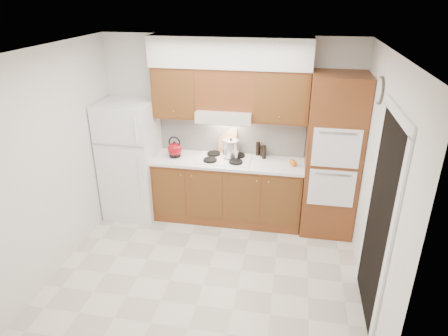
% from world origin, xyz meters
% --- Properties ---
extents(floor, '(3.60, 3.60, 0.00)m').
position_xyz_m(floor, '(0.00, 0.00, 0.00)').
color(floor, beige).
rests_on(floor, ground).
extents(ceiling, '(3.60, 3.60, 0.00)m').
position_xyz_m(ceiling, '(0.00, 0.00, 2.60)').
color(ceiling, white).
rests_on(ceiling, wall_back).
extents(wall_back, '(3.60, 0.02, 2.60)m').
position_xyz_m(wall_back, '(0.00, 1.50, 1.30)').
color(wall_back, silver).
rests_on(wall_back, floor).
extents(wall_left, '(0.02, 3.00, 2.60)m').
position_xyz_m(wall_left, '(-1.80, 0.00, 1.30)').
color(wall_left, silver).
rests_on(wall_left, floor).
extents(wall_right, '(0.02, 3.00, 2.60)m').
position_xyz_m(wall_right, '(1.80, 0.00, 1.30)').
color(wall_right, silver).
rests_on(wall_right, floor).
extents(fridge, '(0.75, 0.72, 1.72)m').
position_xyz_m(fridge, '(-1.41, 1.14, 0.86)').
color(fridge, white).
rests_on(fridge, floor).
extents(base_cabinets, '(2.11, 0.60, 0.90)m').
position_xyz_m(base_cabinets, '(0.02, 1.20, 0.45)').
color(base_cabinets, brown).
rests_on(base_cabinets, floor).
extents(countertop, '(2.13, 0.62, 0.04)m').
position_xyz_m(countertop, '(0.03, 1.19, 0.92)').
color(countertop, white).
rests_on(countertop, base_cabinets).
extents(backsplash, '(2.11, 0.03, 0.56)m').
position_xyz_m(backsplash, '(0.02, 1.49, 1.22)').
color(backsplash, white).
rests_on(backsplash, countertop).
extents(oven_cabinet, '(0.70, 0.65, 2.20)m').
position_xyz_m(oven_cabinet, '(1.44, 1.18, 1.10)').
color(oven_cabinet, brown).
rests_on(oven_cabinet, floor).
extents(upper_cab_left, '(0.63, 0.33, 0.70)m').
position_xyz_m(upper_cab_left, '(-0.71, 1.33, 1.85)').
color(upper_cab_left, brown).
rests_on(upper_cab_left, wall_back).
extents(upper_cab_right, '(0.73, 0.33, 0.70)m').
position_xyz_m(upper_cab_right, '(0.72, 1.33, 1.85)').
color(upper_cab_right, brown).
rests_on(upper_cab_right, wall_back).
extents(range_hood, '(0.75, 0.45, 0.15)m').
position_xyz_m(range_hood, '(-0.02, 1.27, 1.57)').
color(range_hood, silver).
rests_on(range_hood, wall_back).
extents(upper_cab_over_hood, '(0.75, 0.33, 0.55)m').
position_xyz_m(upper_cab_over_hood, '(-0.02, 1.33, 1.92)').
color(upper_cab_over_hood, brown).
rests_on(upper_cab_over_hood, range_hood).
extents(soffit, '(2.13, 0.36, 0.40)m').
position_xyz_m(soffit, '(0.03, 1.32, 2.40)').
color(soffit, silver).
rests_on(soffit, wall_back).
extents(cooktop, '(0.74, 0.50, 0.01)m').
position_xyz_m(cooktop, '(-0.02, 1.21, 0.95)').
color(cooktop, white).
rests_on(cooktop, countertop).
extents(doorway, '(0.02, 0.90, 2.10)m').
position_xyz_m(doorway, '(1.79, -0.35, 1.05)').
color(doorway, black).
rests_on(doorway, floor).
extents(wall_clock, '(0.02, 0.30, 0.30)m').
position_xyz_m(wall_clock, '(1.79, 0.55, 2.15)').
color(wall_clock, '#3F3833').
rests_on(wall_clock, wall_right).
extents(kettle, '(0.26, 0.26, 0.20)m').
position_xyz_m(kettle, '(-0.74, 1.18, 1.05)').
color(kettle, maroon).
rests_on(kettle, countertop).
extents(cutting_board, '(0.29, 0.14, 0.36)m').
position_xyz_m(cutting_board, '(-0.03, 1.45, 1.14)').
color(cutting_board, tan).
rests_on(cutting_board, countertop).
extents(stock_pot, '(0.26, 0.26, 0.23)m').
position_xyz_m(stock_pot, '(0.06, 1.27, 1.09)').
color(stock_pot, silver).
rests_on(stock_pot, cooktop).
extents(condiment_a, '(0.06, 0.06, 0.20)m').
position_xyz_m(condiment_a, '(0.42, 1.45, 1.04)').
color(condiment_a, black).
rests_on(condiment_a, countertop).
extents(condiment_b, '(0.07, 0.07, 0.19)m').
position_xyz_m(condiment_b, '(0.52, 1.35, 1.04)').
color(condiment_b, black).
rests_on(condiment_b, countertop).
extents(condiment_c, '(0.06, 0.06, 0.15)m').
position_xyz_m(condiment_c, '(0.48, 1.42, 1.01)').
color(condiment_c, black).
rests_on(condiment_c, countertop).
extents(orange_near, '(0.10, 0.10, 0.08)m').
position_xyz_m(orange_near, '(0.92, 1.19, 0.98)').
color(orange_near, orange).
rests_on(orange_near, countertop).
extents(orange_far, '(0.08, 0.08, 0.08)m').
position_xyz_m(orange_far, '(0.94, 1.14, 0.98)').
color(orange_far, orange).
rests_on(orange_far, countertop).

